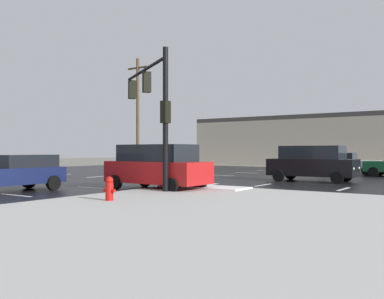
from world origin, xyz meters
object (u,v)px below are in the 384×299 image
at_px(sedan_silver, 160,160).
at_px(sedan_navy, 14,172).
at_px(traffic_signal_mast, 153,99).
at_px(utility_pole_far, 138,112).
at_px(fire_hydrant, 109,188).
at_px(suv_red, 157,166).
at_px(sedan_white, 345,163).
at_px(suv_black, 312,163).

distance_m(sedan_silver, sedan_navy, 24.57).
distance_m(traffic_signal_mast, utility_pole_far, 18.31).
distance_m(traffic_signal_mast, fire_hydrant, 5.94).
height_order(traffic_signal_mast, suv_red, traffic_signal_mast).
xyz_separation_m(fire_hydrant, sedan_navy, (-6.47, 0.72, 0.32)).
height_order(sedan_white, sedan_silver, same).
height_order(sedan_white, suv_red, suv_red).
relative_size(sedan_silver, sedan_navy, 1.03).
bearing_deg(suv_black, utility_pole_far, 165.85).
height_order(traffic_signal_mast, utility_pole_far, utility_pole_far).
xyz_separation_m(sedan_silver, utility_pole_far, (2.00, -5.54, 4.23)).
relative_size(suv_black, utility_pole_far, 0.50).
distance_m(suv_black, suv_red, 9.81).
xyz_separation_m(sedan_white, sedan_navy, (-8.19, -21.91, 0.00)).
height_order(suv_red, utility_pole_far, utility_pole_far).
bearing_deg(utility_pole_far, sedan_navy, -64.88).
xyz_separation_m(suv_red, utility_pole_far, (-12.60, 12.92, 3.99)).
distance_m(suv_black, sedan_silver, 20.95).
xyz_separation_m(sedan_navy, suv_red, (4.66, 4.01, 0.24)).
height_order(sedan_white, utility_pole_far, utility_pole_far).
relative_size(suv_black, suv_red, 0.99).
distance_m(sedan_white, suv_red, 18.24).
bearing_deg(sedan_white, suv_red, -101.60).
relative_size(traffic_signal_mast, utility_pole_far, 0.60).
height_order(traffic_signal_mast, sedan_navy, traffic_signal_mast).
relative_size(sedan_white, suv_red, 0.93).
bearing_deg(fire_hydrant, sedan_navy, 173.65).
height_order(fire_hydrant, sedan_silver, sedan_silver).
relative_size(sedan_white, sedan_silver, 0.97).
xyz_separation_m(traffic_signal_mast, sedan_white, (3.51, 18.21, -3.22)).
bearing_deg(suv_black, suv_red, -115.12).
relative_size(sedan_navy, utility_pole_far, 0.47).
height_order(traffic_signal_mast, fire_hydrant, traffic_signal_mast).
bearing_deg(fire_hydrant, traffic_signal_mast, 112.04).
bearing_deg(fire_hydrant, sedan_white, 85.66).
bearing_deg(suv_black, traffic_signal_mast, -114.25).
relative_size(traffic_signal_mast, suv_black, 1.20).
relative_size(fire_hydrant, sedan_white, 0.17).
xyz_separation_m(traffic_signal_mast, utility_pole_far, (-12.62, 13.23, 1.01)).
xyz_separation_m(sedan_white, utility_pole_far, (-16.13, -4.98, 4.23)).
xyz_separation_m(traffic_signal_mast, sedan_navy, (-4.68, -3.70, -3.22)).
bearing_deg(sedan_silver, traffic_signal_mast, 31.06).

